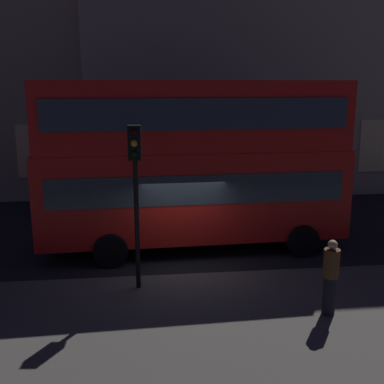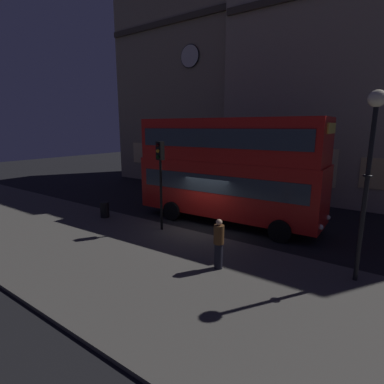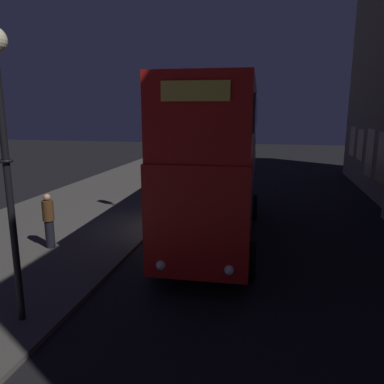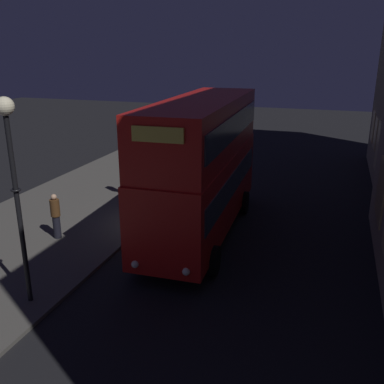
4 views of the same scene
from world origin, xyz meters
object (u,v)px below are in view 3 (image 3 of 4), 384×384
at_px(street_lamp, 1,116).
at_px(litter_bin, 168,188).
at_px(pedestrian, 49,220).
at_px(double_decker_bus, 218,154).
at_px(traffic_light_near_kerb, 148,145).

xyz_separation_m(street_lamp, litter_bin, (-12.34, -0.18, -3.88)).
bearing_deg(litter_bin, pedestrian, -11.62).
relative_size(double_decker_bus, traffic_light_near_kerb, 2.34).
height_order(double_decker_bus, pedestrian, double_decker_bus).
distance_m(street_lamp, litter_bin, 12.94).
distance_m(traffic_light_near_kerb, litter_bin, 4.71).
distance_m(traffic_light_near_kerb, street_lamp, 8.53).
distance_m(double_decker_bus, pedestrian, 6.08).
bearing_deg(street_lamp, litter_bin, -179.17).
relative_size(traffic_light_near_kerb, pedestrian, 2.34).
xyz_separation_m(traffic_light_near_kerb, litter_bin, (-3.91, -0.26, -2.60)).
bearing_deg(double_decker_bus, pedestrian, -65.65).
height_order(pedestrian, litter_bin, pedestrian).
height_order(street_lamp, litter_bin, street_lamp).
xyz_separation_m(street_lamp, pedestrian, (-4.07, -1.88, -3.38)).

